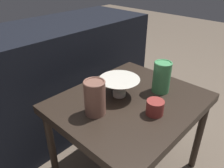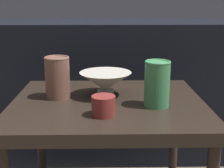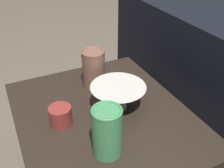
# 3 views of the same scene
# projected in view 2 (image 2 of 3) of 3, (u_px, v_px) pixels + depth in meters

# --- Properties ---
(table) EXTENTS (0.66, 0.56, 0.49)m
(table) POSITION_uv_depth(u_px,v_px,m) (108.00, 115.00, 1.10)
(table) COLOR #2D231C
(table) RESTS_ON ground_plane
(couch_backdrop) EXTENTS (1.32, 0.50, 0.72)m
(couch_backdrop) POSITION_uv_depth(u_px,v_px,m) (107.00, 87.00, 1.73)
(couch_backdrop) COLOR black
(couch_backdrop) RESTS_ON ground_plane
(bowl) EXTENTS (0.19, 0.19, 0.09)m
(bowl) POSITION_uv_depth(u_px,v_px,m) (106.00, 82.00, 1.13)
(bowl) COLOR silver
(bowl) RESTS_ON table
(vase_textured_left) EXTENTS (0.09, 0.09, 0.15)m
(vase_textured_left) POSITION_uv_depth(u_px,v_px,m) (57.00, 77.00, 1.10)
(vase_textured_left) COLOR brown
(vase_textured_left) RESTS_ON table
(vase_colorful_right) EXTENTS (0.08, 0.08, 0.15)m
(vase_colorful_right) POSITION_uv_depth(u_px,v_px,m) (157.00, 83.00, 1.01)
(vase_colorful_right) COLOR #47995B
(vase_colorful_right) RESTS_ON table
(cup) EXTENTS (0.07, 0.07, 0.06)m
(cup) POSITION_uv_depth(u_px,v_px,m) (103.00, 106.00, 0.94)
(cup) COLOR maroon
(cup) RESTS_ON table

